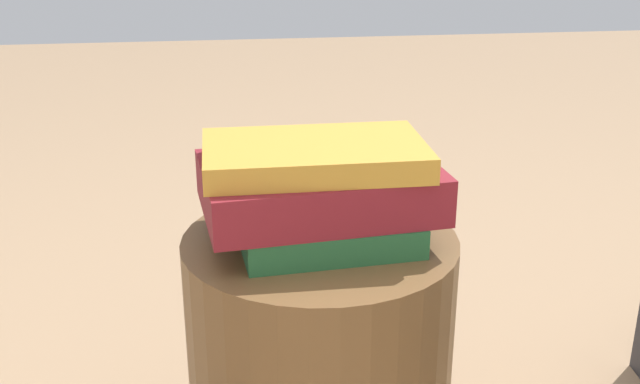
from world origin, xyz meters
TOP-DOWN VIEW (x-y plane):
  - book_forest at (-0.01, -0.01)m, footprint 0.24×0.22m
  - book_maroon at (-0.00, -0.01)m, footprint 0.32×0.23m
  - book_ochre at (0.01, -0.00)m, footprint 0.28×0.17m

SIDE VIEW (x-z plane):
  - book_forest at x=-0.01m, z-range 0.46..0.50m
  - book_maroon at x=0.00m, z-range 0.50..0.56m
  - book_ochre at x=0.01m, z-range 0.56..0.59m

